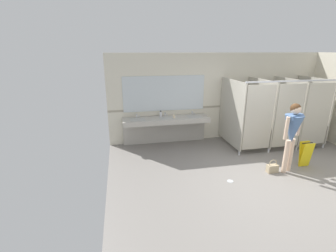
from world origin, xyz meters
name	(u,v)px	position (x,y,z in m)	size (l,w,h in m)	color
ground_plane	(264,178)	(0.00, 0.00, -0.05)	(7.06, 5.82, 0.10)	gray
wall_back	(221,97)	(0.00, 2.67, 1.34)	(7.06, 0.12, 2.69)	beige
wall_back_tile_band	(221,106)	(0.00, 2.60, 1.05)	(7.06, 0.01, 0.06)	#9E937F
vanity_counter	(166,124)	(-1.84, 2.39, 0.63)	(2.55, 0.58, 0.97)	#B2ADA3
mirror_panel	(164,93)	(-1.84, 2.60, 1.52)	(2.45, 0.02, 1.04)	silver
bathroom_stalls	(277,111)	(1.31, 1.64, 1.05)	(2.75, 1.49, 2.01)	#B2AD9E
person_standing	(292,130)	(0.62, 0.09, 1.04)	(0.54, 0.52, 1.65)	beige
handbag	(272,168)	(0.27, 0.12, 0.11)	(0.25, 0.13, 0.33)	tan
soap_dispenser	(161,114)	(-1.98, 2.47, 0.93)	(0.07, 0.07, 0.18)	white
paper_cup	(174,116)	(-1.63, 2.21, 0.91)	(0.07, 0.07, 0.10)	beige
wet_floor_sign	(306,154)	(1.23, 0.24, 0.33)	(0.28, 0.19, 0.63)	yellow
floor_drain_cover	(230,181)	(-0.88, -0.07, 0.00)	(0.14, 0.14, 0.01)	#B7BABF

